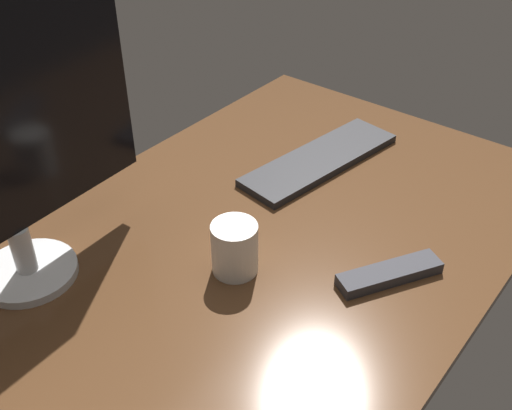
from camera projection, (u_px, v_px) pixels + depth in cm
name	position (u px, v px, depth cm)	size (l,w,h in cm)	color
desk	(244.00, 256.00, 116.38)	(140.00, 84.00, 2.00)	#4C301C
keyboard	(320.00, 160.00, 141.01)	(41.39, 12.18, 1.76)	black
tv_remote	(390.00, 274.00, 109.33)	(19.62, 4.77, 2.22)	#2D2D33
coffee_mug	(235.00, 248.00, 109.09)	(8.42, 8.42, 9.95)	silver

